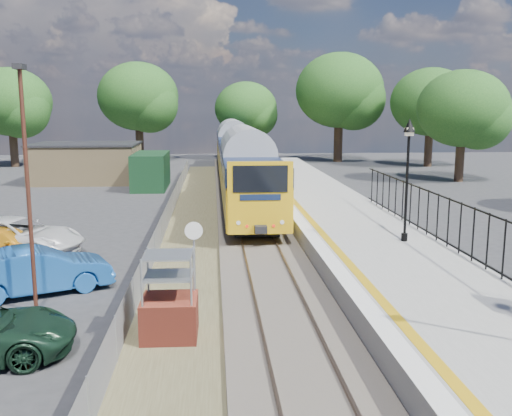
{
  "coord_description": "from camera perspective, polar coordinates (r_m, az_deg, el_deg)",
  "views": [
    {
      "loc": [
        -1.93,
        -14.6,
        5.87
      ],
      "look_at": [
        -0.24,
        7.4,
        2.0
      ],
      "focal_mm": 40.0,
      "sensor_mm": 36.0,
      "label": 1
    }
  ],
  "objects": [
    {
      "name": "track_bed",
      "position": [
        24.99,
        -0.92,
        -3.42
      ],
      "size": [
        5.9,
        80.0,
        0.29
      ],
      "color": "#473F38",
      "rests_on": "ground"
    },
    {
      "name": "platform_edge",
      "position": [
        23.49,
        5.69,
        -2.3
      ],
      "size": [
        0.9,
        70.0,
        0.01
      ],
      "color": "silver",
      "rests_on": "platform"
    },
    {
      "name": "palisade_fence",
      "position": [
        19.27,
        21.85,
        -2.86
      ],
      "size": [
        0.12,
        26.0,
        2.0
      ],
      "color": "black",
      "rests_on": "platform"
    },
    {
      "name": "platform",
      "position": [
        24.03,
        10.53,
        -3.25
      ],
      "size": [
        5.0,
        70.0,
        0.9
      ],
      "primitive_type": "cube",
      "color": "gray",
      "rests_on": "ground"
    },
    {
      "name": "victorian_lamp_north",
      "position": [
        21.89,
        14.99,
        5.5
      ],
      "size": [
        0.44,
        0.44,
        4.6
      ],
      "color": "black",
      "rests_on": "platform"
    },
    {
      "name": "wire_fence",
      "position": [
        27.21,
        -9.08,
        -1.34
      ],
      "size": [
        0.06,
        52.0,
        1.2
      ],
      "color": "#999EA3",
      "rests_on": "ground"
    },
    {
      "name": "ground",
      "position": [
        15.85,
        2.98,
        -11.79
      ],
      "size": [
        120.0,
        120.0,
        0.0
      ],
      "primitive_type": "plane",
      "color": "#2D2D30",
      "rests_on": "ground"
    },
    {
      "name": "tree_line",
      "position": [
        56.7,
        -1.03,
        10.69
      ],
      "size": [
        56.8,
        43.8,
        11.88
      ],
      "color": "#332319",
      "rests_on": "ground"
    },
    {
      "name": "train",
      "position": [
        43.55,
        -1.83,
        5.3
      ],
      "size": [
        2.82,
        40.83,
        3.51
      ],
      "color": "gold",
      "rests_on": "ground"
    },
    {
      "name": "car_blue",
      "position": [
        19.59,
        -20.98,
        -5.87
      ],
      "size": [
        4.82,
        3.37,
        1.51
      ],
      "primitive_type": "imported",
      "rotation": [
        0.0,
        0.0,
        2.0
      ],
      "color": "#1B55A3",
      "rests_on": "ground"
    },
    {
      "name": "brick_plinth",
      "position": [
        14.89,
        -8.67,
        -8.87
      ],
      "size": [
        1.44,
        1.44,
        2.28
      ],
      "rotation": [
        0.0,
        0.0,
        -0.02
      ],
      "color": "maroon",
      "rests_on": "ground"
    },
    {
      "name": "car_yellow",
      "position": [
        24.36,
        -23.86,
        -3.3
      ],
      "size": [
        4.57,
        2.17,
        1.29
      ],
      "primitive_type": "imported",
      "rotation": [
        0.0,
        0.0,
        1.49
      ],
      "color": "orange",
      "rests_on": "ground"
    },
    {
      "name": "speed_sign",
      "position": [
        16.84,
        -6.21,
        -4.23
      ],
      "size": [
        0.53,
        0.11,
        2.62
      ],
      "rotation": [
        0.0,
        0.0,
        0.05
      ],
      "color": "#999EA3",
      "rests_on": "ground"
    },
    {
      "name": "car_white",
      "position": [
        24.97,
        -22.94,
        -2.66
      ],
      "size": [
        5.94,
        3.85,
        1.52
      ],
      "primitive_type": "imported",
      "rotation": [
        0.0,
        0.0,
        1.31
      ],
      "color": "silver",
      "rests_on": "ground"
    },
    {
      "name": "carpark_lamp",
      "position": [
        17.22,
        -21.93,
        3.07
      ],
      "size": [
        0.25,
        0.5,
        7.06
      ],
      "color": "#472217",
      "rests_on": "ground"
    },
    {
      "name": "outbuilding",
      "position": [
        46.88,
        -15.44,
        4.27
      ],
      "size": [
        10.8,
        10.1,
        3.12
      ],
      "color": "tan",
      "rests_on": "ground"
    }
  ]
}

